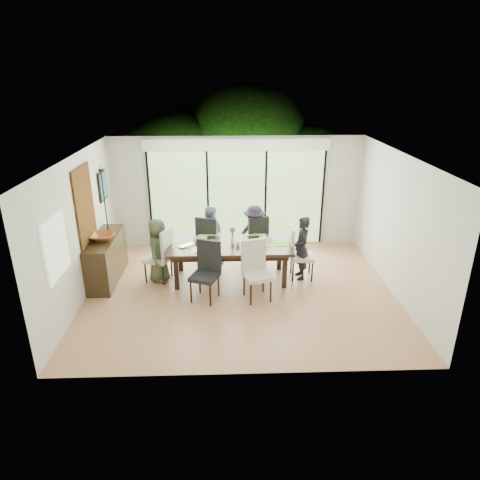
{
  "coord_description": "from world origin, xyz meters",
  "views": [
    {
      "loc": [
        -0.28,
        -7.55,
        4.11
      ],
      "look_at": [
        0.0,
        0.25,
        1.0
      ],
      "focal_mm": 32.0,
      "sensor_mm": 36.0,
      "label": 1
    }
  ],
  "objects_px": {
    "chair_right_end": "(302,252)",
    "chair_near_right": "(257,272)",
    "sideboard": "(107,259)",
    "bowl": "(102,237)",
    "vase": "(233,240)",
    "chair_far_left": "(210,239)",
    "laptop": "(188,246)",
    "person_left_end": "(158,250)",
    "chair_left_end": "(158,255)",
    "chair_far_right": "(254,238)",
    "cup_b": "(238,244)",
    "person_far_left": "(210,235)",
    "cup_a": "(196,240)",
    "cup_c": "(269,240)",
    "table_top": "(230,246)",
    "chair_near_left": "(204,272)",
    "person_right_end": "(302,248)"
  },
  "relations": [
    {
      "from": "person_left_end",
      "to": "person_far_left",
      "type": "bearing_deg",
      "value": -38.38
    },
    {
      "from": "chair_right_end",
      "to": "chair_left_end",
      "type": "bearing_deg",
      "value": 93.0
    },
    {
      "from": "person_left_end",
      "to": "sideboard",
      "type": "relative_size",
      "value": 0.81
    },
    {
      "from": "chair_near_left",
      "to": "chair_left_end",
      "type": "bearing_deg",
      "value": 161.04
    },
    {
      "from": "chair_near_left",
      "to": "cup_a",
      "type": "distance_m",
      "value": 1.07
    },
    {
      "from": "person_far_left",
      "to": "laptop",
      "type": "relative_size",
      "value": 3.91
    },
    {
      "from": "chair_right_end",
      "to": "bowl",
      "type": "relative_size",
      "value": 2.33
    },
    {
      "from": "chair_far_left",
      "to": "chair_near_right",
      "type": "xyz_separation_m",
      "value": [
        0.95,
        -1.72,
        0.0
      ]
    },
    {
      "from": "person_far_left",
      "to": "cup_c",
      "type": "height_order",
      "value": "person_far_left"
    },
    {
      "from": "chair_right_end",
      "to": "cup_b",
      "type": "xyz_separation_m",
      "value": [
        -1.35,
        -0.1,
        0.26
      ]
    },
    {
      "from": "chair_far_left",
      "to": "laptop",
      "type": "xyz_separation_m",
      "value": [
        -0.4,
        -0.95,
        0.22
      ]
    },
    {
      "from": "cup_a",
      "to": "sideboard",
      "type": "xyz_separation_m",
      "value": [
        -1.87,
        -0.08,
        -0.37
      ]
    },
    {
      "from": "cup_c",
      "to": "person_far_left",
      "type": "bearing_deg",
      "value": 149.72
    },
    {
      "from": "chair_near_right",
      "to": "sideboard",
      "type": "relative_size",
      "value": 0.69
    },
    {
      "from": "chair_right_end",
      "to": "laptop",
      "type": "relative_size",
      "value": 3.33
    },
    {
      "from": "chair_left_end",
      "to": "chair_near_right",
      "type": "height_order",
      "value": "same"
    },
    {
      "from": "chair_right_end",
      "to": "chair_near_right",
      "type": "bearing_deg",
      "value": 134.02
    },
    {
      "from": "chair_near_right",
      "to": "laptop",
      "type": "xyz_separation_m",
      "value": [
        -1.35,
        0.77,
        0.22
      ]
    },
    {
      "from": "chair_right_end",
      "to": "chair_near_right",
      "type": "xyz_separation_m",
      "value": [
        -1.0,
        -0.87,
        0.0
      ]
    },
    {
      "from": "table_top",
      "to": "laptop",
      "type": "height_order",
      "value": "laptop"
    },
    {
      "from": "chair_far_right",
      "to": "cup_b",
      "type": "relative_size",
      "value": 11.0
    },
    {
      "from": "chair_left_end",
      "to": "chair_near_right",
      "type": "distance_m",
      "value": 2.18
    },
    {
      "from": "cup_b",
      "to": "chair_far_left",
      "type": "bearing_deg",
      "value": 122.28
    },
    {
      "from": "table_top",
      "to": "cup_c",
      "type": "height_order",
      "value": "cup_c"
    },
    {
      "from": "person_left_end",
      "to": "laptop",
      "type": "distance_m",
      "value": 0.65
    },
    {
      "from": "chair_near_right",
      "to": "person_left_end",
      "type": "distance_m",
      "value": 2.16
    },
    {
      "from": "chair_far_left",
      "to": "cup_a",
      "type": "xyz_separation_m",
      "value": [
        -0.25,
        -0.7,
        0.26
      ]
    },
    {
      "from": "person_right_end",
      "to": "vase",
      "type": "height_order",
      "value": "person_right_end"
    },
    {
      "from": "chair_left_end",
      "to": "chair_far_right",
      "type": "distance_m",
      "value": 2.22
    },
    {
      "from": "bowl",
      "to": "chair_left_end",
      "type": "bearing_deg",
      "value": 1.42
    },
    {
      "from": "chair_far_left",
      "to": "person_far_left",
      "type": "xyz_separation_m",
      "value": [
        0.0,
        -0.02,
        0.1
      ]
    },
    {
      "from": "chair_right_end",
      "to": "person_left_end",
      "type": "relative_size",
      "value": 0.85
    },
    {
      "from": "vase",
      "to": "laptop",
      "type": "height_order",
      "value": "vase"
    },
    {
      "from": "chair_near_left",
      "to": "cup_b",
      "type": "height_order",
      "value": "chair_near_left"
    },
    {
      "from": "bowl",
      "to": "cup_b",
      "type": "bearing_deg",
      "value": -1.55
    },
    {
      "from": "cup_a",
      "to": "cup_c",
      "type": "distance_m",
      "value": 1.5
    },
    {
      "from": "sideboard",
      "to": "cup_b",
      "type": "bearing_deg",
      "value": -3.65
    },
    {
      "from": "cup_a",
      "to": "person_far_left",
      "type": "bearing_deg",
      "value": 69.81
    },
    {
      "from": "chair_far_left",
      "to": "laptop",
      "type": "bearing_deg",
      "value": 84.05
    },
    {
      "from": "chair_left_end",
      "to": "cup_a",
      "type": "xyz_separation_m",
      "value": [
        0.8,
        0.15,
        0.26
      ]
    },
    {
      "from": "chair_right_end",
      "to": "bowl",
      "type": "distance_m",
      "value": 4.09
    },
    {
      "from": "vase",
      "to": "cup_c",
      "type": "bearing_deg",
      "value": 3.81
    },
    {
      "from": "vase",
      "to": "bowl",
      "type": "relative_size",
      "value": 0.25
    },
    {
      "from": "chair_near_right",
      "to": "cup_a",
      "type": "distance_m",
      "value": 1.6
    },
    {
      "from": "person_right_end",
      "to": "person_far_left",
      "type": "distance_m",
      "value": 2.1
    },
    {
      "from": "chair_left_end",
      "to": "vase",
      "type": "height_order",
      "value": "chair_left_end"
    },
    {
      "from": "chair_near_left",
      "to": "cup_c",
      "type": "height_order",
      "value": "chair_near_left"
    },
    {
      "from": "chair_right_end",
      "to": "vase",
      "type": "height_order",
      "value": "chair_right_end"
    },
    {
      "from": "table_top",
      "to": "cup_a",
      "type": "xyz_separation_m",
      "value": [
        -0.7,
        0.15,
        0.08
      ]
    },
    {
      "from": "sideboard",
      "to": "bowl",
      "type": "distance_m",
      "value": 0.54
    }
  ]
}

